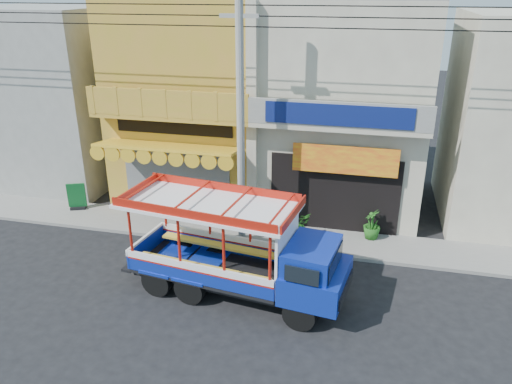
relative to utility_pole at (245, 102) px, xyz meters
The scene contains 11 objects.
ground 6.08m from the utility_pole, 75.53° to the right, with size 90.00×90.00×0.00m, color black.
sidewalk 5.09m from the utility_pole, 39.41° to the left, with size 30.00×2.00×0.12m, color slate.
shophouse_left 5.70m from the utility_pole, 124.03° to the left, with size 6.00×7.50×8.24m.
shophouse_right 5.54m from the utility_pole, 58.56° to the left, with size 6.00×6.75×8.24m.
party_pilaster 1.87m from the utility_pole, 95.46° to the left, with size 0.35×0.30×8.00m, color #AFA58F.
filler_building_left 11.25m from the utility_pole, 155.15° to the left, with size 6.00×6.00×7.60m, color gray.
utility_pole is the anchor object (origin of this frame).
songthaew_truck 4.83m from the utility_pole, 73.26° to the right, with size 6.73×2.98×3.03m.
green_sign 8.57m from the utility_pole, behind, with size 0.68×0.52×1.08m.
potted_plant_a 4.82m from the utility_pole, 24.90° to the left, with size 0.84×0.73×0.93m, color #215E1A.
potted_plant_c 6.23m from the utility_pole, 16.29° to the left, with size 0.61×0.61×1.09m, color #215E1A.
Camera 1 is at (3.06, -11.70, 8.47)m, focal length 35.00 mm.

